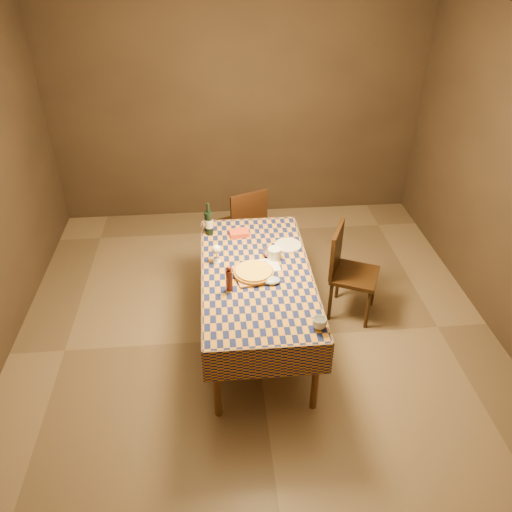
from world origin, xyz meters
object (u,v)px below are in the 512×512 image
object	(u,v)px
dining_table	(257,279)
chair_far	(245,222)
pizza	(254,272)
white_plate	(288,245)
cutting_board	(254,274)
bowl	(271,253)
chair_right	(347,267)
wine_bottle	(209,222)

from	to	relation	value
dining_table	chair_far	world-z (taller)	chair_far
pizza	white_plate	world-z (taller)	pizza
cutting_board	pizza	xyz separation A→B (m)	(0.00, 0.00, 0.03)
pizza	bowl	world-z (taller)	pizza
pizza	chair_far	bearing A→B (deg)	89.40
bowl	chair_right	size ratio (longest dim) A/B	0.16
chair_right	bowl	bearing A→B (deg)	-172.91
bowl	wine_bottle	distance (m)	0.70
cutting_board	chair_right	size ratio (longest dim) A/B	0.34
dining_table	pizza	world-z (taller)	pizza
cutting_board	white_plate	xyz separation A→B (m)	(0.35, 0.43, -0.00)
dining_table	pizza	distance (m)	0.12
pizza	chair_far	world-z (taller)	chair_far
dining_table	chair_far	size ratio (longest dim) A/B	1.98
bowl	chair_right	xyz separation A→B (m)	(0.74, 0.09, -0.27)
dining_table	bowl	size ratio (longest dim) A/B	12.24
cutting_board	chair_far	distance (m)	1.34
white_plate	chair_far	distance (m)	0.99
dining_table	chair_far	bearing A→B (deg)	90.62
dining_table	white_plate	bearing A→B (deg)	49.49
pizza	bowl	xyz separation A→B (m)	(0.18, 0.29, -0.01)
wine_bottle	white_plate	world-z (taller)	wine_bottle
chair_far	white_plate	bearing A→B (deg)	-69.11
cutting_board	wine_bottle	bearing A→B (deg)	117.01
chair_far	dining_table	bearing A→B (deg)	-89.38
dining_table	cutting_board	world-z (taller)	cutting_board
chair_right	dining_table	bearing A→B (deg)	-159.37
wine_bottle	chair_far	size ratio (longest dim) A/B	0.35
cutting_board	white_plate	size ratio (longest dim) A/B	1.26
dining_table	wine_bottle	size ratio (longest dim) A/B	5.67
bowl	white_plate	size ratio (longest dim) A/B	0.61
bowl	chair_far	size ratio (longest dim) A/B	0.16
chair_right	white_plate	bearing A→B (deg)	175.43
dining_table	wine_bottle	xyz separation A→B (m)	(-0.39, 0.67, 0.20)
wine_bottle	chair_right	xyz separation A→B (m)	(1.28, -0.33, -0.37)
bowl	white_plate	world-z (taller)	bowl
chair_far	wine_bottle	bearing A→B (deg)	-121.97
bowl	chair_right	bearing A→B (deg)	7.09
chair_far	chair_right	world-z (taller)	same
chair_far	bowl	bearing A→B (deg)	-80.90
wine_bottle	chair_far	xyz separation A→B (m)	(0.38, 0.60, -0.37)
white_plate	chair_right	bearing A→B (deg)	-4.57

